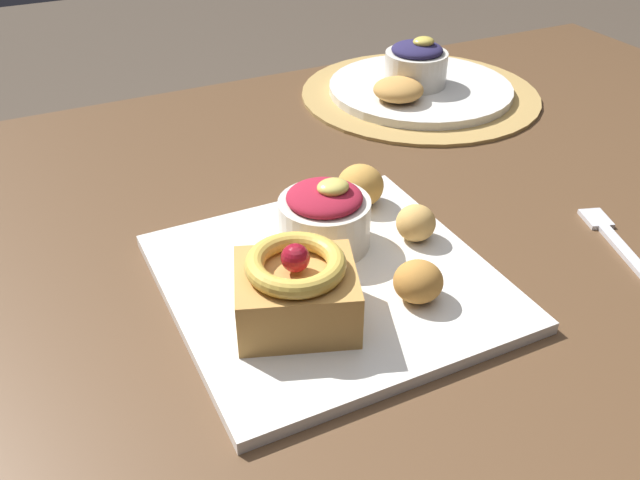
{
  "coord_description": "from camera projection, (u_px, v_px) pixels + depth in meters",
  "views": [
    {
      "loc": [
        -0.27,
        -0.54,
        1.13
      ],
      "look_at": [
        -0.04,
        -0.06,
        0.77
      ],
      "focal_mm": 38.58,
      "sensor_mm": 36.0,
      "label": 1
    }
  ],
  "objects": [
    {
      "name": "fritter_middle",
      "position": [
        418.0,
        281.0,
        0.6
      ],
      "size": [
        0.04,
        0.04,
        0.04
      ],
      "primitive_type": "ellipsoid",
      "color": "#BC7F38",
      "rests_on": "front_plate"
    },
    {
      "name": "back_ramekin",
      "position": [
        416.0,
        64.0,
        1.0
      ],
      "size": [
        0.09,
        0.09,
        0.07
      ],
      "color": "silver",
      "rests_on": "back_plate"
    },
    {
      "name": "woven_placemat",
      "position": [
        420.0,
        94.0,
        1.03
      ],
      "size": [
        0.35,
        0.35,
        0.0
      ],
      "primitive_type": "cylinder",
      "color": "#AD894C",
      "rests_on": "dining_table"
    },
    {
      "name": "berry_ramekin",
      "position": [
        325.0,
        217.0,
        0.66
      ],
      "size": [
        0.09,
        0.09,
        0.07
      ],
      "color": "silver",
      "rests_on": "front_plate"
    },
    {
      "name": "front_plate",
      "position": [
        329.0,
        281.0,
        0.64
      ],
      "size": [
        0.29,
        0.29,
        0.01
      ],
      "primitive_type": "cube",
      "color": "white",
      "rests_on": "dining_table"
    },
    {
      "name": "fork",
      "position": [
        611.0,
        236.0,
        0.71
      ],
      "size": [
        0.06,
        0.12,
        0.0
      ],
      "rotation": [
        0.0,
        0.0,
        1.25
      ],
      "color": "silver",
      "rests_on": "dining_table"
    },
    {
      "name": "dining_table",
      "position": [
        329.0,
        297.0,
        0.77
      ],
      "size": [
        1.51,
        0.9,
        0.73
      ],
      "color": "brown",
      "rests_on": "ground_plane"
    },
    {
      "name": "cake_slice",
      "position": [
        296.0,
        289.0,
        0.57
      ],
      "size": [
        0.12,
        0.11,
        0.08
      ],
      "rotation": [
        0.0,
        0.0,
        -0.34
      ],
      "color": "#C68E47",
      "rests_on": "front_plate"
    },
    {
      "name": "fritter_front",
      "position": [
        416.0,
        223.0,
        0.68
      ],
      "size": [
        0.04,
        0.04,
        0.04
      ],
      "primitive_type": "ellipsoid",
      "color": "tan",
      "rests_on": "front_plate"
    },
    {
      "name": "back_plate",
      "position": [
        420.0,
        88.0,
        1.02
      ],
      "size": [
        0.27,
        0.27,
        0.01
      ],
      "primitive_type": "cylinder",
      "color": "white",
      "rests_on": "woven_placemat"
    },
    {
      "name": "back_pastry",
      "position": [
        398.0,
        90.0,
        0.96
      ],
      "size": [
        0.07,
        0.07,
        0.03
      ],
      "primitive_type": "ellipsoid",
      "color": "#C68E47",
      "rests_on": "back_plate"
    },
    {
      "name": "fritter_back",
      "position": [
        360.0,
        185.0,
        0.73
      ],
      "size": [
        0.05,
        0.05,
        0.04
      ],
      "primitive_type": "ellipsoid",
      "color": "gold",
      "rests_on": "front_plate"
    }
  ]
}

